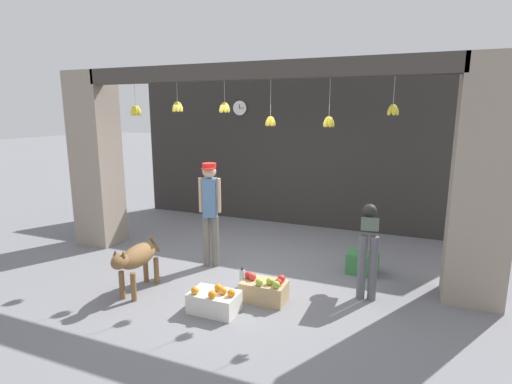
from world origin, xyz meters
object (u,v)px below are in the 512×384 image
object	(u,v)px
produce_box_green	(362,263)
water_bottle	(242,278)
dog	(137,258)
fruit_crate_apples	(264,290)
wall_clock	(240,108)
shopkeeper	(210,207)
fruit_crate_oranges	(214,301)
worker_stooping	(369,239)

from	to	relation	value
produce_box_green	water_bottle	distance (m)	1.87
dog	water_bottle	bearing A→B (deg)	114.37
dog	fruit_crate_apples	world-z (taller)	dog
dog	wall_clock	xyz separation A→B (m)	(-0.27, 3.94, 1.97)
shopkeeper	water_bottle	xyz separation A→B (m)	(0.77, -0.52, -0.83)
fruit_crate_oranges	fruit_crate_apples	size ratio (longest dim) A/B	1.03
water_bottle	produce_box_green	bearing A→B (deg)	37.73
dog	wall_clock	bearing A→B (deg)	179.28
worker_stooping	water_bottle	distance (m)	1.80
worker_stooping	wall_clock	distance (m)	4.48
fruit_crate_oranges	fruit_crate_apples	distance (m)	0.68
worker_stooping	wall_clock	bearing A→B (deg)	131.73
fruit_crate_apples	wall_clock	world-z (taller)	wall_clock
fruit_crate_oranges	fruit_crate_apples	world-z (taller)	fruit_crate_apples
shopkeeper	dog	bearing A→B (deg)	51.92
wall_clock	dog	bearing A→B (deg)	-86.04
worker_stooping	fruit_crate_oranges	world-z (taller)	worker_stooping
shopkeeper	fruit_crate_oranges	size ratio (longest dim) A/B	2.79
shopkeeper	wall_clock	bearing A→B (deg)	-92.06
fruit_crate_oranges	produce_box_green	bearing A→B (deg)	51.66
dog	wall_clock	distance (m)	4.41
shopkeeper	produce_box_green	size ratio (longest dim) A/B	3.58
produce_box_green	wall_clock	world-z (taller)	wall_clock
fruit_crate_apples	water_bottle	world-z (taller)	fruit_crate_apples
water_bottle	worker_stooping	bearing A→B (deg)	18.10
produce_box_green	water_bottle	world-z (taller)	produce_box_green
produce_box_green	fruit_crate_apples	bearing A→B (deg)	-126.72
dog	water_bottle	xyz separation A→B (m)	(1.23, 0.68, -0.36)
shopkeeper	worker_stooping	distance (m)	2.39
dog	worker_stooping	distance (m)	3.10
worker_stooping	fruit_crate_apples	bearing A→B (deg)	-153.39
produce_box_green	wall_clock	distance (m)	4.32
fruit_crate_apples	dog	bearing A→B (deg)	-165.67
worker_stooping	fruit_crate_apples	xyz separation A→B (m)	(-1.18, -0.79, -0.60)
fruit_crate_oranges	fruit_crate_apples	xyz separation A→B (m)	(0.46, 0.50, 0.01)
worker_stooping	fruit_crate_oranges	xyz separation A→B (m)	(-1.64, -1.29, -0.61)
dog	shopkeeper	bearing A→B (deg)	154.35
water_bottle	fruit_crate_apples	bearing A→B (deg)	-30.91
worker_stooping	produce_box_green	distance (m)	0.87
worker_stooping	fruit_crate_oranges	distance (m)	2.17
fruit_crate_oranges	wall_clock	bearing A→B (deg)	110.19
produce_box_green	water_bottle	size ratio (longest dim) A/B	1.64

